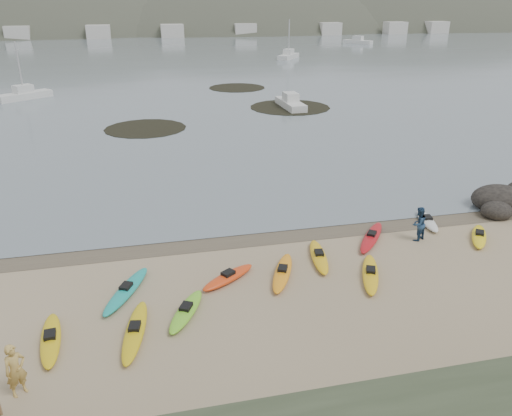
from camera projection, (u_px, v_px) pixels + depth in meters
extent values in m
plane|color=tan|center=(256.00, 234.00, 26.36)|extent=(600.00, 600.00, 0.00)
plane|color=brown|center=(257.00, 236.00, 26.09)|extent=(60.00, 60.00, 0.00)
plane|color=slate|center=(144.00, 19.00, 295.95)|extent=(1200.00, 1200.00, 0.00)
ellipsoid|color=orange|center=(283.00, 273.00, 22.33)|extent=(2.08, 3.55, 0.34)
ellipsoid|color=silver|center=(427.00, 221.00, 27.52)|extent=(1.30, 3.02, 0.34)
ellipsoid|color=yellow|center=(319.00, 257.00, 23.71)|extent=(1.30, 3.50, 0.34)
ellipsoid|color=red|center=(371.00, 237.00, 25.64)|extent=(2.93, 3.55, 0.34)
ellipsoid|color=gold|center=(135.00, 331.00, 18.40)|extent=(1.32, 3.97, 0.34)
ellipsoid|color=yellow|center=(479.00, 236.00, 25.72)|extent=(2.29, 2.84, 0.34)
ellipsoid|color=gold|center=(51.00, 340.00, 17.95)|extent=(1.02, 3.41, 0.34)
ellipsoid|color=yellow|center=(370.00, 274.00, 22.22)|extent=(2.07, 3.60, 0.34)
ellipsoid|color=#E64114|center=(228.00, 277.00, 21.96)|extent=(2.85, 2.30, 0.34)
ellipsoid|color=#77D32A|center=(186.00, 311.00, 19.57)|extent=(1.99, 3.06, 0.34)
ellipsoid|color=teal|center=(126.00, 290.00, 20.97)|extent=(2.30, 3.83, 0.34)
imported|color=tan|center=(16.00, 370.00, 15.39)|extent=(0.80, 0.75, 1.83)
imported|color=navy|center=(419.00, 224.00, 25.40)|extent=(1.08, 0.99, 1.81)
ellipsoid|color=black|center=(497.00, 203.00, 29.75)|extent=(3.20, 2.49, 1.60)
ellipsoid|color=black|center=(496.00, 214.00, 28.41)|extent=(1.78, 1.60, 1.07)
cylinder|color=black|center=(145.00, 129.00, 47.60)|extent=(7.74, 7.74, 0.04)
cylinder|color=black|center=(290.00, 107.00, 56.82)|extent=(9.11, 9.11, 0.04)
cylinder|color=black|center=(237.00, 88.00, 69.21)|extent=(7.77, 7.77, 0.04)
cube|color=silver|center=(24.00, 96.00, 61.25)|extent=(6.35, 5.56, 0.93)
cube|color=silver|center=(291.00, 104.00, 56.46)|extent=(1.98, 6.52, 0.91)
cube|color=silver|center=(288.00, 56.00, 102.12)|extent=(6.07, 7.28, 1.05)
cube|color=silver|center=(358.00, 42.00, 135.65)|extent=(6.85, 7.50, 1.11)
ellipsoid|color=#384235|center=(39.00, 78.00, 199.41)|extent=(220.00, 120.00, 80.00)
ellipsoid|color=#384235|center=(237.00, 67.00, 210.18)|extent=(200.00, 110.00, 68.00)
ellipsoid|color=#384235|center=(409.00, 63.00, 237.20)|extent=(230.00, 130.00, 76.00)
cube|color=beige|center=(9.00, 33.00, 147.32)|extent=(7.00, 5.00, 4.00)
cube|color=beige|center=(94.00, 32.00, 152.21)|extent=(7.00, 5.00, 4.00)
cube|color=beige|center=(173.00, 31.00, 157.11)|extent=(7.00, 5.00, 4.00)
cube|color=beige|center=(247.00, 30.00, 162.00)|extent=(7.00, 5.00, 4.00)
cube|color=beige|center=(317.00, 29.00, 166.90)|extent=(7.00, 5.00, 4.00)
cube|color=beige|center=(383.00, 28.00, 171.79)|extent=(7.00, 5.00, 4.00)
cube|color=beige|center=(446.00, 27.00, 176.69)|extent=(7.00, 5.00, 4.00)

